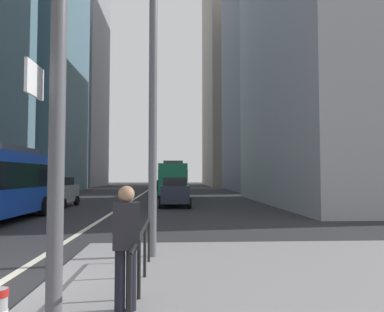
{
  "coord_description": "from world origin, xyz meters",
  "views": [
    {
      "loc": [
        3.32,
        -6.88,
        2.09
      ],
      "look_at": [
        5.08,
        26.56,
        3.8
      ],
      "focal_mm": 35.0,
      "sensor_mm": 36.0,
      "label": 1
    }
  ],
  "objects": [
    {
      "name": "car_receding_far",
      "position": [
        3.45,
        18.01,
        0.99
      ],
      "size": [
        2.12,
        4.27,
        1.94
      ],
      "color": "#232838",
      "rests_on": "ground"
    },
    {
      "name": "street_lamp_post",
      "position": [
        2.85,
        2.18,
        5.28
      ],
      "size": [
        5.5,
        0.32,
        8.0
      ],
      "color": "#56565B",
      "rests_on": "median_island"
    },
    {
      "name": "city_bus_red_distant",
      "position": [
        2.58,
        52.45,
        1.84
      ],
      "size": [
        2.88,
        10.91,
        3.4
      ],
      "color": "#198456",
      "rests_on": "ground"
    },
    {
      "name": "pedestrian_waiting",
      "position": [
        2.65,
        -1.39,
        1.15
      ],
      "size": [
        0.41,
        0.29,
        1.78
      ],
      "color": "black",
      "rests_on": "median_island"
    },
    {
      "name": "ground_plane",
      "position": [
        0.0,
        20.0,
        0.0
      ],
      "size": [
        160.0,
        160.0,
        0.0
      ],
      "primitive_type": "plane",
      "color": "#28282B"
    },
    {
      "name": "median_island",
      "position": [
        5.5,
        -1.0,
        0.07
      ],
      "size": [
        9.0,
        10.0,
        0.15
      ],
      "primitive_type": "cube",
      "color": "gray",
      "rests_on": "ground"
    },
    {
      "name": "car_receding_near",
      "position": [
        2.18,
        42.55,
        0.99
      ],
      "size": [
        2.14,
        4.22,
        1.94
      ],
      "color": "black",
      "rests_on": "ground"
    },
    {
      "name": "office_tower_right_far",
      "position": [
        17.0,
        67.5,
        23.58
      ],
      "size": [
        13.64,
        22.39,
        47.17
      ],
      "primitive_type": "cube",
      "color": "gray",
      "rests_on": "ground"
    },
    {
      "name": "pedestrian_railing",
      "position": [
        2.8,
        -0.26,
        0.86
      ],
      "size": [
        0.06,
        3.84,
        0.98
      ],
      "color": "black",
      "rests_on": "median_island"
    },
    {
      "name": "office_tower_left_mid",
      "position": [
        -16.0,
        42.0,
        15.07
      ],
      "size": [
        13.16,
        16.61,
        30.13
      ],
      "primitive_type": "cube",
      "color": "slate",
      "rests_on": "ground"
    },
    {
      "name": "car_oncoming_mid",
      "position": [
        -4.27,
        18.22,
        0.99
      ],
      "size": [
        2.17,
        4.24,
        1.94
      ],
      "color": "silver",
      "rests_on": "ground"
    },
    {
      "name": "lane_centre_line",
      "position": [
        0.0,
        30.0,
        0.01
      ],
      "size": [
        0.2,
        80.0,
        0.01
      ],
      "primitive_type": "cube",
      "color": "beige",
      "rests_on": "ground"
    },
    {
      "name": "office_tower_right_mid",
      "position": [
        17.0,
        43.78,
        15.36
      ],
      "size": [
        11.5,
        17.81,
        30.72
      ],
      "primitive_type": "cube",
      "color": "slate",
      "rests_on": "ground"
    },
    {
      "name": "office_tower_left_far",
      "position": [
        -16.0,
        63.3,
        20.44
      ],
      "size": [
        12.08,
        17.44,
        40.88
      ],
      "primitive_type": "cube",
      "color": "gray",
      "rests_on": "ground"
    },
    {
      "name": "city_bus_red_receding",
      "position": [
        3.43,
        30.5,
        1.84
      ],
      "size": [
        2.79,
        11.28,
        3.4
      ],
      "color": "#198456",
      "rests_on": "ground"
    }
  ]
}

